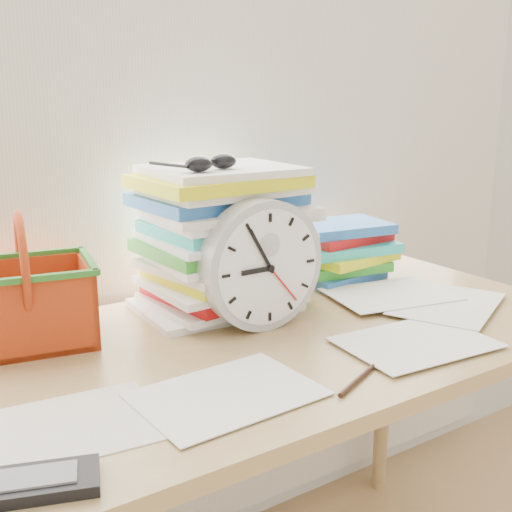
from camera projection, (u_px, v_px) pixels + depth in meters
curtain at (168, 52)px, 1.43m from camera, size 2.40×0.01×2.50m
desk at (262, 371)px, 1.28m from camera, size 1.40×0.70×0.75m
paper_stack at (222, 238)px, 1.39m from camera, size 0.37×0.31×0.31m
clock at (261, 265)px, 1.27m from camera, size 0.26×0.05×0.26m
sunglasses at (211, 162)px, 1.27m from camera, size 0.17×0.16×0.04m
book_stack at (337, 250)px, 1.64m from camera, size 0.28×0.22×0.14m
basket at (24, 280)px, 1.19m from camera, size 0.28×0.24×0.25m
pen at (357, 380)px, 1.06m from camera, size 0.12×0.06×0.01m
calculator at (32, 484)px, 0.77m from camera, size 0.17×0.12×0.02m
scattered_papers at (263, 333)px, 1.26m from camera, size 1.26×0.42×0.02m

